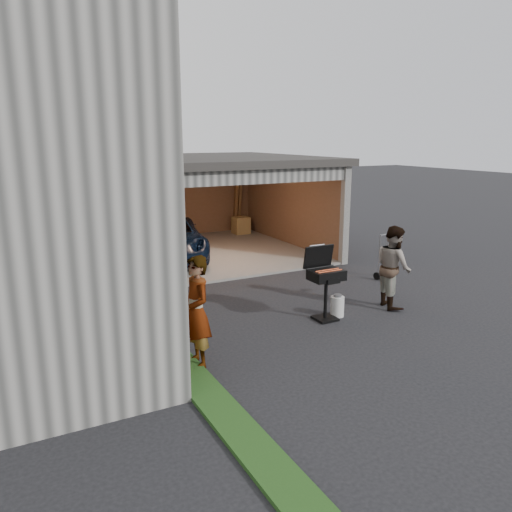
# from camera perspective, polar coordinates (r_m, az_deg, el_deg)

# --- Properties ---
(ground) EXTENTS (80.00, 80.00, 0.00)m
(ground) POSITION_cam_1_polar(r_m,az_deg,el_deg) (9.27, 4.02, -8.57)
(ground) COLOR black
(ground) RESTS_ON ground
(groundcover_strip) EXTENTS (0.50, 8.00, 0.06)m
(groundcover_strip) POSITION_cam_1_polar(r_m,az_deg,el_deg) (7.53, -6.93, -13.88)
(groundcover_strip) COLOR #193814
(groundcover_strip) RESTS_ON ground
(garage) EXTENTS (6.80, 6.30, 2.90)m
(garage) POSITION_cam_1_polar(r_m,az_deg,el_deg) (15.13, -7.10, 7.33)
(garage) COLOR #605E59
(garage) RESTS_ON ground
(minivan) EXTENTS (2.83, 4.58, 1.18)m
(minivan) POSITION_cam_1_polar(r_m,az_deg,el_deg) (14.57, -10.13, 1.90)
(minivan) COLOR black
(minivan) RESTS_ON ground
(woman) EXTENTS (0.43, 0.65, 1.75)m
(woman) POSITION_cam_1_polar(r_m,az_deg,el_deg) (7.69, -6.81, -6.36)
(woman) COLOR silver
(woman) RESTS_ON ground
(man) EXTENTS (0.87, 0.99, 1.71)m
(man) POSITION_cam_1_polar(r_m,az_deg,el_deg) (10.69, 15.43, -1.18)
(man) COLOR #3D2718
(man) RESTS_ON ground
(bbq_grill) EXTENTS (0.64, 0.56, 1.43)m
(bbq_grill) POSITION_cam_1_polar(r_m,az_deg,el_deg) (9.65, 7.91, -2.44)
(bbq_grill) COLOR black
(bbq_grill) RESTS_ON ground
(propane_tank) EXTENTS (0.31, 0.31, 0.40)m
(propane_tank) POSITION_cam_1_polar(r_m,az_deg,el_deg) (10.04, 9.27, -5.71)
(propane_tank) COLOR silver
(propane_tank) RESTS_ON ground
(plywood_panel) EXTENTS (0.21, 0.75, 0.83)m
(plywood_panel) POSITION_cam_1_polar(r_m,az_deg,el_deg) (7.72, -9.36, -10.05)
(plywood_panel) COLOR #54361C
(plywood_panel) RESTS_ON ground
(hand_truck) EXTENTS (0.50, 0.43, 1.14)m
(hand_truck) POSITION_cam_1_polar(r_m,az_deg,el_deg) (12.87, 14.41, -1.57)
(hand_truck) COLOR gray
(hand_truck) RESTS_ON ground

